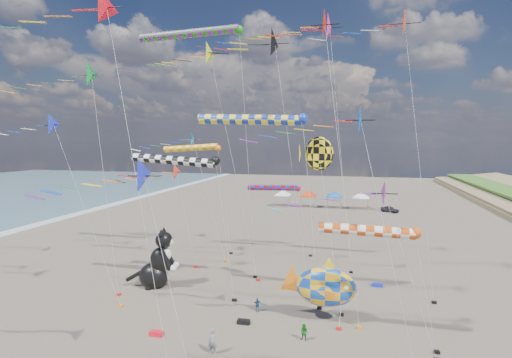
{
  "coord_description": "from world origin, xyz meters",
  "views": [
    {
      "loc": [
        7.53,
        -17.59,
        13.11
      ],
      "look_at": [
        0.27,
        12.0,
        10.14
      ],
      "focal_mm": 28.0,
      "sensor_mm": 36.0,
      "label": 1
    }
  ],
  "objects_px": {
    "person_adult": "(213,342)",
    "child_green": "(304,332)",
    "child_blue": "(257,305)",
    "parked_car": "(390,209)",
    "cat_inflatable": "(156,258)",
    "fish_inflatable": "(325,287)"
  },
  "relations": [
    {
      "from": "fish_inflatable",
      "to": "child_blue",
      "type": "xyz_separation_m",
      "value": [
        -5.15,
        0.55,
        -2.09
      ]
    },
    {
      "from": "parked_car",
      "to": "person_adult",
      "type": "bearing_deg",
      "value": -166.71
    },
    {
      "from": "cat_inflatable",
      "to": "fish_inflatable",
      "type": "relative_size",
      "value": 0.93
    },
    {
      "from": "child_blue",
      "to": "fish_inflatable",
      "type": "bearing_deg",
      "value": -24.78
    },
    {
      "from": "fish_inflatable",
      "to": "person_adult",
      "type": "xyz_separation_m",
      "value": [
        -6.36,
        -6.05,
        -1.83
      ]
    },
    {
      "from": "person_adult",
      "to": "parked_car",
      "type": "bearing_deg",
      "value": 70.72
    },
    {
      "from": "cat_inflatable",
      "to": "child_blue",
      "type": "relative_size",
      "value": 5.04
    },
    {
      "from": "cat_inflatable",
      "to": "person_adult",
      "type": "xyz_separation_m",
      "value": [
        8.71,
        -9.41,
        -1.9
      ]
    },
    {
      "from": "person_adult",
      "to": "child_green",
      "type": "relative_size",
      "value": 1.37
    },
    {
      "from": "child_blue",
      "to": "child_green",
      "type": "bearing_deg",
      "value": -60.56
    },
    {
      "from": "person_adult",
      "to": "parked_car",
      "type": "height_order",
      "value": "person_adult"
    },
    {
      "from": "person_adult",
      "to": "parked_car",
      "type": "distance_m",
      "value": 55.51
    },
    {
      "from": "person_adult",
      "to": "child_blue",
      "type": "distance_m",
      "value": 6.72
    },
    {
      "from": "cat_inflatable",
      "to": "child_green",
      "type": "distance_m",
      "value": 15.53
    },
    {
      "from": "child_green",
      "to": "child_blue",
      "type": "height_order",
      "value": "child_green"
    },
    {
      "from": "child_blue",
      "to": "cat_inflatable",
      "type": "bearing_deg",
      "value": 145.55
    },
    {
      "from": "child_green",
      "to": "child_blue",
      "type": "bearing_deg",
      "value": 154.28
    },
    {
      "from": "person_adult",
      "to": "parked_car",
      "type": "relative_size",
      "value": 0.49
    },
    {
      "from": "fish_inflatable",
      "to": "child_blue",
      "type": "distance_m",
      "value": 5.59
    },
    {
      "from": "child_green",
      "to": "parked_car",
      "type": "bearing_deg",
      "value": 95.58
    },
    {
      "from": "cat_inflatable",
      "to": "child_blue",
      "type": "bearing_deg",
      "value": -27.27
    },
    {
      "from": "person_adult",
      "to": "child_green",
      "type": "xyz_separation_m",
      "value": [
        5.26,
        2.96,
        -0.22
      ]
    }
  ]
}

